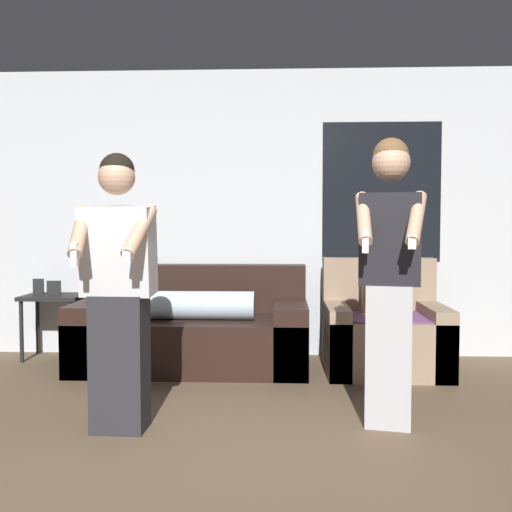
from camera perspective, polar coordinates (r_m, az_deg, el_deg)
name	(u,v)px	position (r m, az deg, el deg)	size (l,w,h in m)	color
wall_back	(255,213)	(5.71, -0.12, 4.11)	(6.38, 0.07, 2.70)	silver
couch	(193,331)	(5.32, -6.02, -7.14)	(1.99, 0.99, 0.87)	black
armchair	(383,332)	(5.28, 12.04, -7.13)	(0.99, 0.91, 0.94)	#937A60
side_table	(54,304)	(5.88, -18.70, -4.35)	(0.55, 0.44, 0.74)	black
person_left	(118,291)	(3.67, -12.98, -3.30)	(0.49, 0.48, 1.67)	#28282D
person_right	(390,276)	(3.75, 12.62, -1.86)	(0.44, 0.51, 1.77)	#B2B2B7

